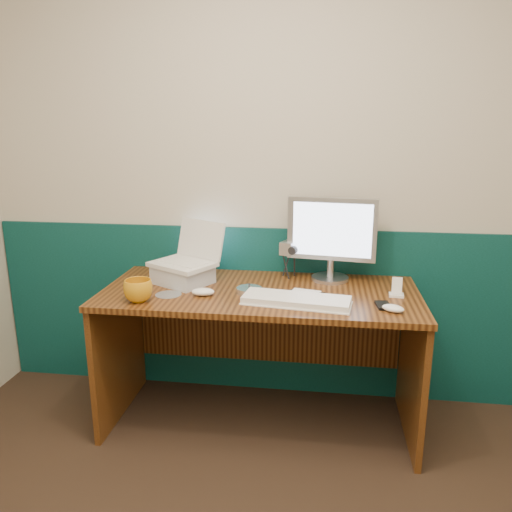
# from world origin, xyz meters

# --- Properties ---
(back_wall) EXTENTS (3.50, 0.04, 2.50)m
(back_wall) POSITION_xyz_m (0.00, 1.75, 1.25)
(back_wall) COLOR #BDB4A0
(back_wall) RESTS_ON ground
(wainscot) EXTENTS (3.48, 0.02, 1.00)m
(wainscot) POSITION_xyz_m (0.00, 1.74, 0.50)
(wainscot) COLOR #07302C
(wainscot) RESTS_ON ground
(desk) EXTENTS (1.60, 0.70, 0.75)m
(desk) POSITION_xyz_m (-0.12, 1.38, 0.38)
(desk) COLOR #321809
(desk) RESTS_ON ground
(laptop_riser) EXTENTS (0.34, 0.33, 0.09)m
(laptop_riser) POSITION_xyz_m (-0.54, 1.45, 0.80)
(laptop_riser) COLOR silver
(laptop_riser) RESTS_ON desk
(laptop) EXTENTS (0.39, 0.36, 0.26)m
(laptop) POSITION_xyz_m (-0.54, 1.45, 0.97)
(laptop) COLOR silver
(laptop) RESTS_ON laptop_riser
(monitor) EXTENTS (0.48, 0.19, 0.47)m
(monitor) POSITION_xyz_m (0.24, 1.61, 0.98)
(monitor) COLOR #B6B5BA
(monitor) RESTS_ON desk
(keyboard) EXTENTS (0.52, 0.23, 0.03)m
(keyboard) POSITION_xyz_m (0.08, 1.21, 0.76)
(keyboard) COLOR white
(keyboard) RESTS_ON desk
(mouse_right) EXTENTS (0.12, 0.09, 0.03)m
(mouse_right) POSITION_xyz_m (0.51, 1.16, 0.77)
(mouse_right) COLOR white
(mouse_right) RESTS_ON desk
(mouse_left) EXTENTS (0.12, 0.08, 0.04)m
(mouse_left) POSITION_xyz_m (-0.39, 1.27, 0.77)
(mouse_left) COLOR white
(mouse_left) RESTS_ON desk
(mug) EXTENTS (0.16, 0.16, 0.11)m
(mug) POSITION_xyz_m (-0.67, 1.14, 0.80)
(mug) COLOR #C58312
(mug) RESTS_ON desk
(camcorder) EXTENTS (0.12, 0.14, 0.18)m
(camcorder) POSITION_xyz_m (0.01, 1.63, 0.84)
(camcorder) COLOR silver
(camcorder) RESTS_ON desk
(cd_spindle) EXTENTS (0.13, 0.13, 0.03)m
(cd_spindle) POSITION_xyz_m (-0.17, 1.34, 0.76)
(cd_spindle) COLOR silver
(cd_spindle) RESTS_ON desk
(cd_loose_a) EXTENTS (0.13, 0.13, 0.00)m
(cd_loose_a) POSITION_xyz_m (-0.56, 1.25, 0.75)
(cd_loose_a) COLOR #B0B6C1
(cd_loose_a) RESTS_ON desk
(cd_loose_b) EXTENTS (0.13, 0.13, 0.00)m
(cd_loose_b) POSITION_xyz_m (0.08, 1.36, 0.75)
(cd_loose_b) COLOR silver
(cd_loose_b) RESTS_ON desk
(pen) EXTENTS (0.13, 0.05, 0.01)m
(pen) POSITION_xyz_m (0.14, 1.35, 0.75)
(pen) COLOR black
(pen) RESTS_ON desk
(papers) EXTENTS (0.16, 0.12, 0.00)m
(papers) POSITION_xyz_m (0.11, 1.37, 0.75)
(papers) COLOR white
(papers) RESTS_ON desk
(dock) EXTENTS (0.07, 0.06, 0.01)m
(dock) POSITION_xyz_m (0.56, 1.38, 0.76)
(dock) COLOR white
(dock) RESTS_ON desk
(music_player) EXTENTS (0.05, 0.03, 0.08)m
(music_player) POSITION_xyz_m (0.56, 1.38, 0.81)
(music_player) COLOR white
(music_player) RESTS_ON dock
(pda) EXTENTS (0.07, 0.11, 0.01)m
(pda) POSITION_xyz_m (0.48, 1.22, 0.76)
(pda) COLOR black
(pda) RESTS_ON desk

